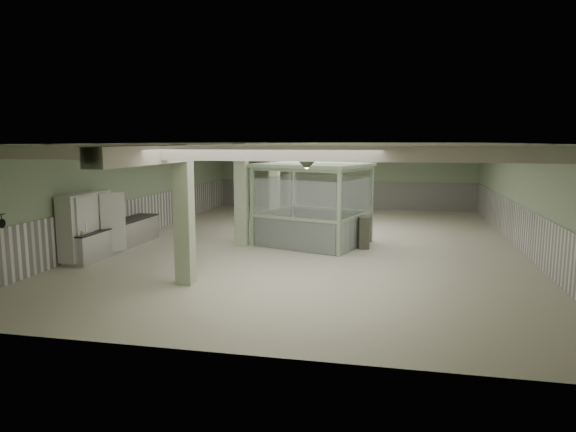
% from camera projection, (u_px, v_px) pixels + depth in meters
% --- Properties ---
extents(floor, '(20.00, 20.00, 0.00)m').
position_uv_depth(floor, '(316.00, 243.00, 18.64)').
color(floor, beige).
rests_on(floor, ground).
extents(ceiling, '(14.00, 20.00, 0.02)m').
position_uv_depth(ceiling, '(317.00, 143.00, 18.12)').
color(ceiling, white).
rests_on(ceiling, wall_back).
extents(wall_back, '(14.00, 0.02, 3.60)m').
position_uv_depth(wall_back, '(344.00, 176.00, 28.06)').
color(wall_back, '#91A886').
rests_on(wall_back, floor).
extents(wall_front, '(14.00, 0.02, 3.60)m').
position_uv_depth(wall_front, '(227.00, 253.00, 8.70)').
color(wall_front, '#91A886').
rests_on(wall_front, floor).
extents(wall_left, '(0.02, 20.00, 3.60)m').
position_uv_depth(wall_left, '(137.00, 190.00, 19.80)').
color(wall_left, '#91A886').
rests_on(wall_left, floor).
extents(wall_right, '(0.02, 20.00, 3.60)m').
position_uv_depth(wall_right, '(526.00, 198.00, 16.95)').
color(wall_right, '#91A886').
rests_on(wall_right, floor).
extents(wainscot_left, '(0.05, 19.90, 1.50)m').
position_uv_depth(wainscot_left, '(139.00, 217.00, 19.95)').
color(wainscot_left, white).
rests_on(wainscot_left, floor).
extents(wainscot_right, '(0.05, 19.90, 1.50)m').
position_uv_depth(wainscot_right, '(523.00, 230.00, 17.11)').
color(wainscot_right, white).
rests_on(wainscot_right, floor).
extents(wainscot_back, '(13.90, 0.05, 1.50)m').
position_uv_depth(wainscot_back, '(344.00, 195.00, 28.19)').
color(wainscot_back, white).
rests_on(wainscot_back, floor).
extents(girder, '(0.45, 19.90, 0.40)m').
position_uv_depth(girder, '(249.00, 149.00, 18.66)').
color(girder, silver).
rests_on(girder, ceiling).
extents(beam_a, '(13.90, 0.35, 0.32)m').
position_uv_depth(beam_a, '(264.00, 153.00, 10.88)').
color(beam_a, silver).
rests_on(beam_a, ceiling).
extents(beam_b, '(13.90, 0.35, 0.32)m').
position_uv_depth(beam_b, '(288.00, 151.00, 13.30)').
color(beam_b, silver).
rests_on(beam_b, ceiling).
extents(beam_c, '(13.90, 0.35, 0.32)m').
position_uv_depth(beam_c, '(305.00, 149.00, 15.72)').
color(beam_c, silver).
rests_on(beam_c, ceiling).
extents(beam_d, '(13.90, 0.35, 0.32)m').
position_uv_depth(beam_d, '(317.00, 148.00, 18.14)').
color(beam_d, silver).
rests_on(beam_d, ceiling).
extents(beam_e, '(13.90, 0.35, 0.32)m').
position_uv_depth(beam_e, '(326.00, 147.00, 20.56)').
color(beam_e, silver).
rests_on(beam_e, ceiling).
extents(beam_f, '(13.90, 0.35, 0.32)m').
position_uv_depth(beam_f, '(334.00, 147.00, 22.98)').
color(beam_f, silver).
rests_on(beam_f, ceiling).
extents(beam_g, '(13.90, 0.35, 0.32)m').
position_uv_depth(beam_g, '(340.00, 146.00, 25.41)').
color(beam_g, silver).
rests_on(beam_g, ceiling).
extents(column_a, '(0.42, 0.42, 3.60)m').
position_uv_depth(column_a, '(184.00, 215.00, 13.08)').
color(column_a, '#AFC09B').
rests_on(column_a, floor).
extents(column_b, '(0.42, 0.42, 3.60)m').
position_uv_depth(column_b, '(242.00, 195.00, 17.92)').
color(column_b, '#AFC09B').
rests_on(column_b, floor).
extents(column_c, '(0.42, 0.42, 3.60)m').
position_uv_depth(column_c, '(275.00, 184.00, 22.76)').
color(column_c, '#AFC09B').
rests_on(column_c, floor).
extents(column_d, '(0.42, 0.42, 3.60)m').
position_uv_depth(column_d, '(292.00, 177.00, 26.63)').
color(column_d, '#AFC09B').
rests_on(column_d, floor).
extents(pendant_front, '(0.44, 0.44, 0.22)m').
position_uv_depth(pendant_front, '(307.00, 166.00, 13.25)').
color(pendant_front, '#2B3729').
rests_on(pendant_front, ceiling).
extents(pendant_mid, '(0.44, 0.44, 0.22)m').
position_uv_depth(pendant_mid, '(333.00, 158.00, 18.58)').
color(pendant_mid, '#2B3729').
rests_on(pendant_mid, ceiling).
extents(pendant_back, '(0.44, 0.44, 0.22)m').
position_uv_depth(pendant_back, '(346.00, 155.00, 23.42)').
color(pendant_back, '#2B3729').
rests_on(pendant_back, ceiling).
extents(prep_counter, '(0.87, 4.97, 0.91)m').
position_uv_depth(prep_counter, '(115.00, 236.00, 17.45)').
color(prep_counter, silver).
rests_on(prep_counter, floor).
extents(pitcher_near, '(0.28, 0.30, 0.31)m').
position_uv_depth(pitcher_near, '(85.00, 227.00, 15.82)').
color(pitcher_near, silver).
rests_on(pitcher_near, prep_counter).
extents(pitcher_far, '(0.29, 0.31, 0.32)m').
position_uv_depth(pitcher_far, '(77.00, 230.00, 15.21)').
color(pitcher_far, silver).
rests_on(pitcher_far, prep_counter).
extents(veg_colander, '(0.51, 0.51, 0.19)m').
position_uv_depth(veg_colander, '(115.00, 221.00, 17.43)').
color(veg_colander, '#47474C').
rests_on(veg_colander, prep_counter).
extents(orange_bowl, '(0.28, 0.28, 0.08)m').
position_uv_depth(orange_bowl, '(80.00, 234.00, 15.25)').
color(orange_bowl, '#B2B2B7').
rests_on(orange_bowl, prep_counter).
extents(skillet_far, '(0.03, 0.23, 0.23)m').
position_uv_depth(skillet_far, '(2.00, 224.00, 12.85)').
color(skillet_far, black).
rests_on(skillet_far, hook_rail).
extents(walkin_cooler, '(0.96, 2.17, 1.99)m').
position_uv_depth(walkin_cooler, '(87.00, 228.00, 15.97)').
color(walkin_cooler, silver).
rests_on(walkin_cooler, floor).
extents(guard_booth, '(4.35, 4.00, 2.90)m').
position_uv_depth(guard_booth, '(313.00, 191.00, 18.21)').
color(guard_booth, '#94AD8A').
rests_on(guard_booth, floor).
extents(filing_cabinet, '(0.50, 0.60, 1.11)m').
position_uv_depth(filing_cabinet, '(363.00, 232.00, 17.68)').
color(filing_cabinet, '#505245').
rests_on(filing_cabinet, floor).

